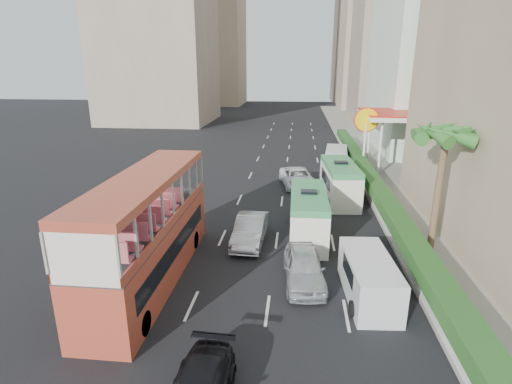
# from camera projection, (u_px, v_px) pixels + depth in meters

# --- Properties ---
(ground_plane) EXTENTS (200.00, 200.00, 0.00)m
(ground_plane) POSITION_uv_depth(u_px,v_px,m) (279.00, 286.00, 18.28)
(ground_plane) COLOR black
(ground_plane) RESTS_ON ground
(double_decker_bus) EXTENTS (2.50, 11.00, 5.06)m
(double_decker_bus) POSITION_uv_depth(u_px,v_px,m) (148.00, 229.00, 18.12)
(double_decker_bus) COLOR #AE402B
(double_decker_bus) RESTS_ON ground
(car_silver_lane_a) EXTENTS (1.75, 4.63, 1.51)m
(car_silver_lane_a) POSITION_uv_depth(u_px,v_px,m) (250.00, 242.00, 22.79)
(car_silver_lane_a) COLOR silver
(car_silver_lane_a) RESTS_ON ground
(car_silver_lane_b) EXTENTS (2.15, 4.56, 1.51)m
(car_silver_lane_b) POSITION_uv_depth(u_px,v_px,m) (303.00, 282.00, 18.61)
(car_silver_lane_b) COLOR silver
(car_silver_lane_b) RESTS_ON ground
(van_asset) EXTENTS (3.44, 5.65, 1.46)m
(van_asset) POSITION_uv_depth(u_px,v_px,m) (297.00, 186.00, 33.43)
(van_asset) COLOR silver
(van_asset) RESTS_ON ground
(minibus_near) EXTENTS (2.09, 6.10, 2.69)m
(minibus_near) POSITION_uv_depth(u_px,v_px,m) (308.00, 215.00, 23.16)
(minibus_near) COLOR silver
(minibus_near) RESTS_ON ground
(minibus_far) EXTENTS (2.59, 6.47, 2.80)m
(minibus_far) POSITION_uv_depth(u_px,v_px,m) (340.00, 182.00, 29.59)
(minibus_far) COLOR silver
(minibus_far) RESTS_ON ground
(panel_van_near) EXTENTS (2.17, 4.71, 1.83)m
(panel_van_near) POSITION_uv_depth(u_px,v_px,m) (369.00, 278.00, 17.10)
(panel_van_near) COLOR silver
(panel_van_near) RESTS_ON ground
(panel_van_far) EXTENTS (2.47, 5.11, 1.97)m
(panel_van_far) POSITION_uv_depth(u_px,v_px,m) (336.00, 158.00, 39.00)
(panel_van_far) COLOR silver
(panel_van_far) RESTS_ON ground
(sidewalk) EXTENTS (6.00, 120.00, 0.18)m
(sidewalk) POSITION_uv_depth(u_px,v_px,m) (379.00, 163.00, 41.06)
(sidewalk) COLOR #99968C
(sidewalk) RESTS_ON ground
(kerb_wall) EXTENTS (0.30, 44.00, 1.00)m
(kerb_wall) POSITION_uv_depth(u_px,v_px,m) (369.00, 187.00, 30.73)
(kerb_wall) COLOR silver
(kerb_wall) RESTS_ON sidewalk
(hedge) EXTENTS (1.10, 44.00, 0.70)m
(hedge) POSITION_uv_depth(u_px,v_px,m) (370.00, 177.00, 30.48)
(hedge) COLOR #2D6626
(hedge) RESTS_ON kerb_wall
(palm_tree) EXTENTS (0.36, 0.36, 6.40)m
(palm_tree) POSITION_uv_depth(u_px,v_px,m) (438.00, 194.00, 20.28)
(palm_tree) COLOR brown
(palm_tree) RESTS_ON sidewalk
(shell_station) EXTENTS (6.50, 8.00, 5.50)m
(shell_station) POSITION_uv_depth(u_px,v_px,m) (396.00, 141.00, 38.26)
(shell_station) COLOR silver
(shell_station) RESTS_ON ground
(tower_far_a) EXTENTS (14.00, 14.00, 44.00)m
(tower_far_a) POSITION_uv_depth(u_px,v_px,m) (377.00, 7.00, 87.70)
(tower_far_a) COLOR tan
(tower_far_a) RESTS_ON ground
(tower_far_b) EXTENTS (14.00, 14.00, 40.00)m
(tower_far_b) POSITION_uv_depth(u_px,v_px,m) (361.00, 26.00, 109.17)
(tower_far_b) COLOR #A1907F
(tower_far_b) RESTS_ON ground
(tower_left_b) EXTENTS (16.00, 16.00, 46.00)m
(tower_left_b) POSITION_uv_depth(u_px,v_px,m) (210.00, 9.00, 98.88)
(tower_left_b) COLOR tan
(tower_left_b) RESTS_ON ground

